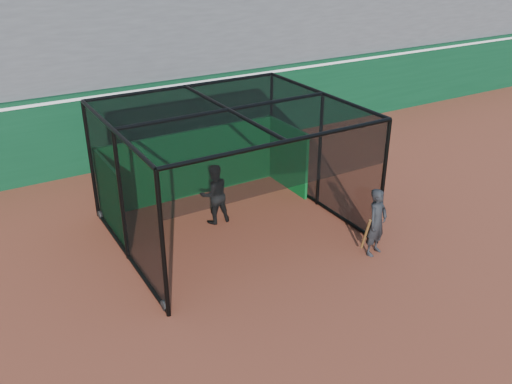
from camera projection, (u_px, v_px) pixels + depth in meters
ground at (285, 295)px, 11.10m from camera, size 120.00×120.00×0.00m
outfield_wall at (137, 122)px, 17.12m from camera, size 50.00×0.50×2.50m
grandstand at (91, 4)px, 18.66m from camera, size 50.00×7.85×8.95m
batting_cage at (230, 172)px, 12.94m from camera, size 5.43×4.87×3.09m
batter at (214, 194)px, 13.59m from camera, size 0.80×0.65×1.57m
on_deck_player at (377, 222)px, 12.22m from camera, size 0.68×0.54×1.62m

